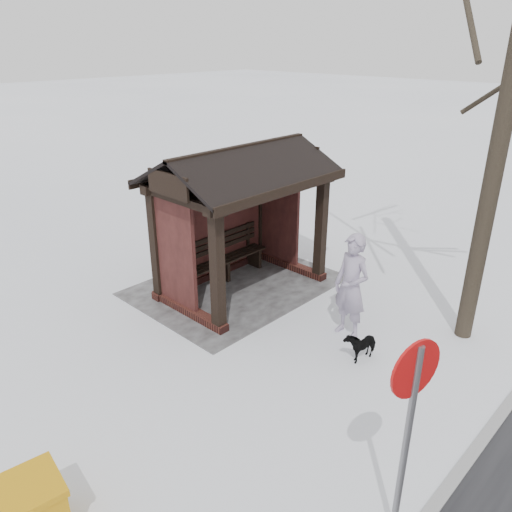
{
  "coord_description": "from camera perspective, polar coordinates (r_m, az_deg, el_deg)",
  "views": [
    {
      "loc": [
        6.74,
        6.86,
        4.96
      ],
      "look_at": [
        0.42,
        0.8,
        1.14
      ],
      "focal_mm": 35.0,
      "sensor_mm": 36.0,
      "label": 1
    }
  ],
  "objects": [
    {
      "name": "kerb",
      "position": [
        8.47,
        26.77,
        -15.17
      ],
      "size": [
        120.0,
        0.15,
        0.06
      ],
      "primitive_type": "cube",
      "color": "gray",
      "rests_on": "ground"
    },
    {
      "name": "trampled_patch",
      "position": [
        10.94,
        -2.28,
        -3.36
      ],
      "size": [
        4.2,
        3.2,
        0.02
      ],
      "primitive_type": "cube",
      "color": "gray",
      "rests_on": "ground"
    },
    {
      "name": "pedestrian",
      "position": [
        8.9,
        10.83,
        -3.49
      ],
      "size": [
        0.58,
        0.78,
        1.95
      ],
      "primitive_type": "imported",
      "rotation": [
        0.0,
        0.0,
        1.4
      ],
      "color": "#A497B1",
      "rests_on": "ground"
    },
    {
      "name": "dog",
      "position": [
        8.67,
        11.88,
        -9.81
      ],
      "size": [
        0.65,
        0.36,
        0.52
      ],
      "primitive_type": "imported",
      "rotation": [
        0.0,
        0.0,
        1.44
      ],
      "color": "black",
      "rests_on": "ground"
    },
    {
      "name": "ground",
      "position": [
        10.82,
        -1.54,
        -3.73
      ],
      "size": [
        120.0,
        120.0,
        0.0
      ],
      "primitive_type": "plane",
      "color": "white",
      "rests_on": "ground"
    },
    {
      "name": "road_sign",
      "position": [
        5.21,
        17.28,
        -15.64
      ],
      "size": [
        0.61,
        0.19,
        2.45
      ],
      "rotation": [
        0.0,
        0.0,
        -0.26
      ],
      "color": "slate",
      "rests_on": "ground"
    },
    {
      "name": "bus_shelter",
      "position": [
        10.12,
        -2.31,
        7.52
      ],
      "size": [
        3.6,
        2.4,
        3.09
      ],
      "color": "#3C1915",
      "rests_on": "ground"
    }
  ]
}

